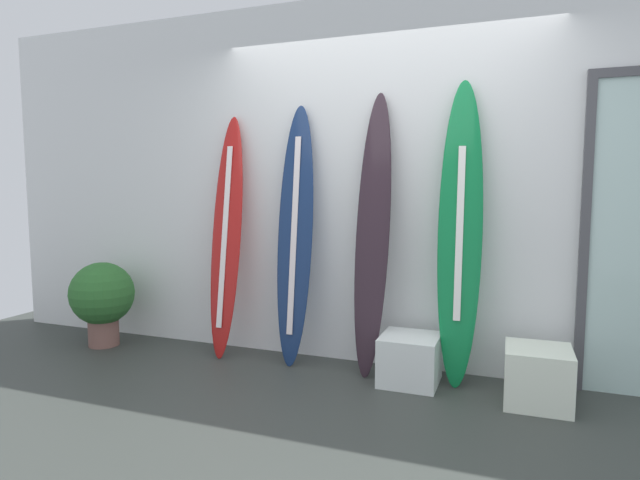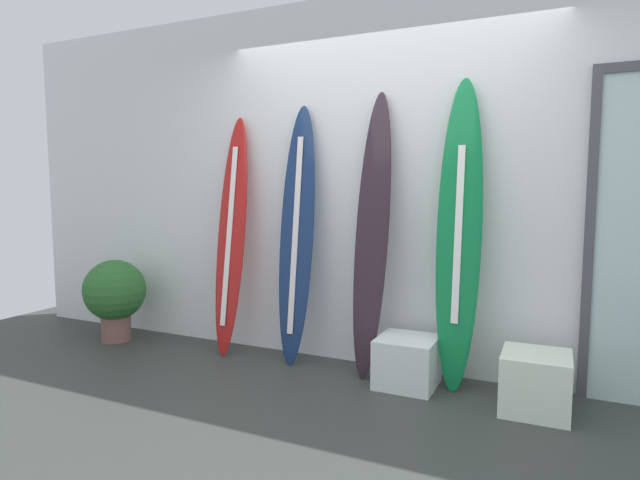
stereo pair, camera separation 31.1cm
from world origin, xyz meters
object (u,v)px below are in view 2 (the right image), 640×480
surfboard_crimson (231,237)px  surfboard_charcoal (372,236)px  surfboard_emerald (459,234)px  display_block_center (407,362)px  surfboard_navy (297,235)px  potted_plant (115,293)px  display_block_left (535,383)px

surfboard_crimson → surfboard_charcoal: surfboard_charcoal is taller
surfboard_crimson → surfboard_emerald: 1.83m
surfboard_emerald → display_block_center: surfboard_emerald is taller
surfboard_crimson → surfboard_navy: size_ratio=0.97×
surfboard_navy → potted_plant: (-1.73, -0.19, -0.57)m
surfboard_navy → surfboard_charcoal: bearing=-1.3°
display_block_center → display_block_left: bearing=-5.7°
surfboard_navy → display_block_left: (1.76, -0.22, -0.82)m
surfboard_navy → surfboard_charcoal: 0.62m
surfboard_crimson → surfboard_emerald: surfboard_emerald is taller
surfboard_crimson → surfboard_charcoal: 1.22m
surfboard_crimson → surfboard_navy: surfboard_navy is taller
surfboard_navy → surfboard_charcoal: (0.62, -0.01, 0.02)m
surfboard_emerald → display_block_left: bearing=-22.2°
surfboard_charcoal → surfboard_emerald: surfboard_emerald is taller
surfboard_emerald → display_block_center: bearing=-156.8°
display_block_left → potted_plant: potted_plant is taller
surfboard_crimson → surfboard_charcoal: size_ratio=0.94×
display_block_left → potted_plant: (-3.49, 0.02, 0.25)m
surfboard_crimson → potted_plant: 1.27m
surfboard_crimson → surfboard_emerald: size_ratio=0.92×
surfboard_crimson → potted_plant: (-1.14, -0.17, -0.53)m
surfboard_crimson → display_block_left: 2.49m
potted_plant → display_block_center: bearing=1.3°
surfboard_crimson → display_block_left: (2.35, -0.19, -0.78)m
surfboard_navy → potted_plant: bearing=-173.6°
surfboard_charcoal → display_block_center: (0.31, -0.12, -0.85)m
surfboard_navy → potted_plant: surfboard_navy is taller
surfboard_navy → display_block_center: 1.25m
surfboard_navy → surfboard_emerald: surfboard_emerald is taller
surfboard_crimson → display_block_center: surfboard_crimson is taller
surfboard_charcoal → potted_plant: bearing=-175.6°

